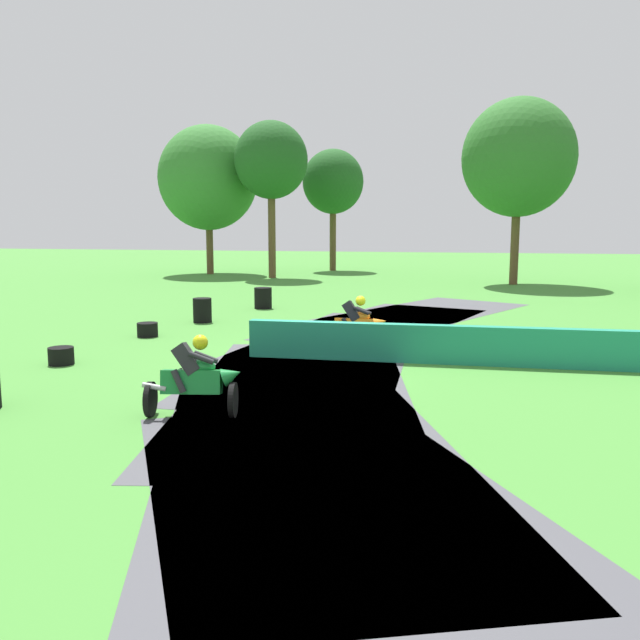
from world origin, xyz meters
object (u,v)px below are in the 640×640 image
Objects in this scene: motorcycle_lead_orange at (357,324)px; tire_stack_far at (61,356)px; tire_stack_mid_b at (147,330)px; tire_stack_near at (263,298)px; tire_stack_mid_a at (202,310)px; motorcycle_chase_green at (196,378)px.

tire_stack_far is (-6.42, -3.26, -0.46)m from motorcycle_lead_orange.
tire_stack_far is at bearing -93.31° from tire_stack_mid_b.
tire_stack_mid_a is at bearing -103.65° from tire_stack_near.
tire_stack_mid_a reaches higher than tire_stack_mid_b.
tire_stack_near is 1.00× the size of tire_stack_mid_a.
motorcycle_lead_orange is at bearing -5.79° from tire_stack_mid_b.
tire_stack_mid_a is (-3.91, 10.00, -0.26)m from motorcycle_chase_green.
tire_stack_mid_b is at bearing 121.99° from motorcycle_chase_green.
tire_stack_near reaches higher than tire_stack_far.
tire_stack_mid_b is 1.03× the size of tire_stack_far.
tire_stack_far is at bearing 145.45° from motorcycle_chase_green.
tire_stack_mid_b is at bearing -100.02° from tire_stack_mid_a.
tire_stack_near is 1.39× the size of tire_stack_far.
motorcycle_lead_orange is at bearing 26.91° from tire_stack_far.
tire_stack_mid_a is 1.39× the size of tire_stack_far.
tire_stack_far is at bearing -153.09° from motorcycle_lead_orange.
motorcycle_chase_green is 2.09× the size of tire_stack_mid_a.
tire_stack_mid_a is (-5.68, 3.54, -0.26)m from motorcycle_lead_orange.
tire_stack_mid_a is at bearing 83.79° from tire_stack_far.
motorcycle_lead_orange reaches higher than tire_stack_mid_a.
tire_stack_mid_a is at bearing 148.06° from motorcycle_lead_orange.
tire_stack_near is 6.90m from tire_stack_mid_b.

